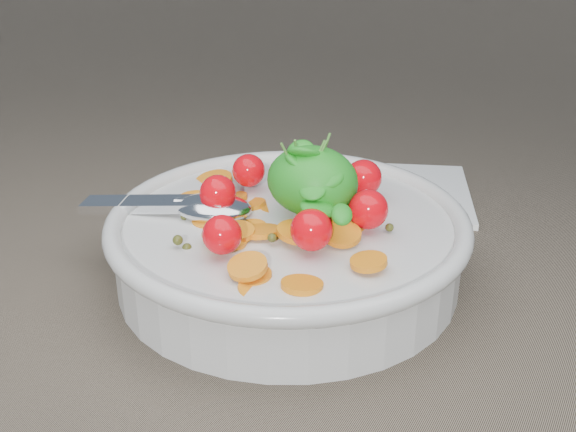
% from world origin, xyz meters
% --- Properties ---
extents(ground, '(6.00, 6.00, 0.00)m').
position_xyz_m(ground, '(0.00, 0.00, 0.00)').
color(ground, '#766854').
rests_on(ground, ground).
extents(bowl, '(0.32, 0.30, 0.13)m').
position_xyz_m(bowl, '(0.00, -0.01, 0.04)').
color(bowl, silver).
rests_on(bowl, ground).
extents(napkin, '(0.22, 0.21, 0.01)m').
position_xyz_m(napkin, '(0.01, 0.20, 0.00)').
color(napkin, white).
rests_on(napkin, ground).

